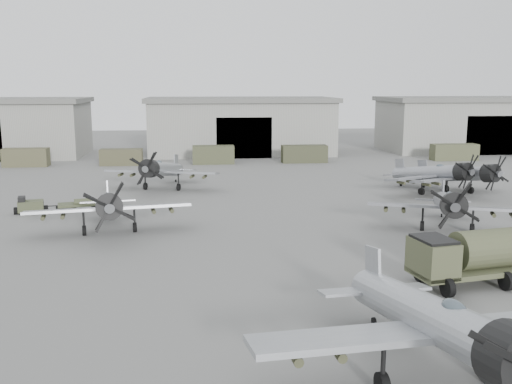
% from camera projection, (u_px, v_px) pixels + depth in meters
% --- Properties ---
extents(ground, '(220.00, 220.00, 0.00)m').
position_uv_depth(ground, '(336.00, 292.00, 29.81)').
color(ground, slate).
rests_on(ground, ground).
extents(hangar_center, '(29.00, 14.80, 8.70)m').
position_uv_depth(hangar_center, '(240.00, 125.00, 89.52)').
color(hangar_center, gray).
rests_on(hangar_center, ground).
extents(hangar_right, '(29.00, 14.80, 8.70)m').
position_uv_depth(hangar_right, '(471.00, 124.00, 93.53)').
color(hangar_right, gray).
rests_on(hangar_right, ground).
extents(support_truck_1, '(5.75, 2.20, 2.41)m').
position_uv_depth(support_truck_1, '(26.00, 157.00, 75.32)').
color(support_truck_1, '#49472F').
rests_on(support_truck_1, ground).
extents(support_truck_2, '(5.59, 2.20, 2.16)m').
position_uv_depth(support_truck_2, '(121.00, 157.00, 76.65)').
color(support_truck_2, '#43422C').
rests_on(support_truck_2, ground).
extents(support_truck_3, '(5.67, 2.20, 2.47)m').
position_uv_depth(support_truck_3, '(213.00, 155.00, 77.93)').
color(support_truck_3, '#3E422B').
rests_on(support_truck_3, ground).
extents(support_truck_4, '(6.26, 2.20, 2.39)m').
position_uv_depth(support_truck_4, '(304.00, 154.00, 79.27)').
color(support_truck_4, '#373925').
rests_on(support_truck_4, ground).
extents(support_truck_6, '(6.55, 2.20, 2.31)m').
position_uv_depth(support_truck_6, '(454.00, 152.00, 81.58)').
color(support_truck_6, '#464930').
rests_on(support_truck_6, ground).
extents(aircraft_near_1, '(13.67, 12.30, 5.44)m').
position_uv_depth(aircraft_near_1, '(442.00, 325.00, 19.78)').
color(aircraft_near_1, '#A0A4A9').
rests_on(aircraft_near_1, ground).
extents(aircraft_mid_1, '(11.95, 10.75, 4.74)m').
position_uv_depth(aircraft_mid_1, '(109.00, 205.00, 41.04)').
color(aircraft_mid_1, gray).
rests_on(aircraft_mid_1, ground).
extents(aircraft_mid_2, '(11.59, 10.45, 4.67)m').
position_uv_depth(aircraft_mid_2, '(449.00, 204.00, 41.57)').
color(aircraft_mid_2, gray).
rests_on(aircraft_mid_2, ground).
extents(aircraft_far_0, '(11.83, 10.65, 4.71)m').
position_uv_depth(aircraft_far_0, '(161.00, 169.00, 58.21)').
color(aircraft_far_0, '#94989D').
rests_on(aircraft_far_0, ground).
extents(aircraft_far_1, '(11.02, 9.98, 4.50)m').
position_uv_depth(aircraft_far_1, '(461.00, 175.00, 55.51)').
color(aircraft_far_1, gray).
rests_on(aircraft_far_1, ground).
extents(aircraft_extra_895, '(11.02, 9.98, 4.50)m').
position_uv_depth(aircraft_extra_895, '(436.00, 173.00, 56.52)').
color(aircraft_extra_895, gray).
rests_on(aircraft_extra_895, ground).
extents(fuel_tanker, '(8.13, 4.53, 3.01)m').
position_uv_depth(fuel_tanker, '(480.00, 253.00, 30.75)').
color(fuel_tanker, '#474B31').
rests_on(fuel_tanker, ground).
extents(tug_trailer, '(7.57, 3.02, 1.50)m').
position_uv_depth(tug_trailer, '(51.00, 205.00, 48.51)').
color(tug_trailer, '#3E442C').
rests_on(tug_trailer, ground).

